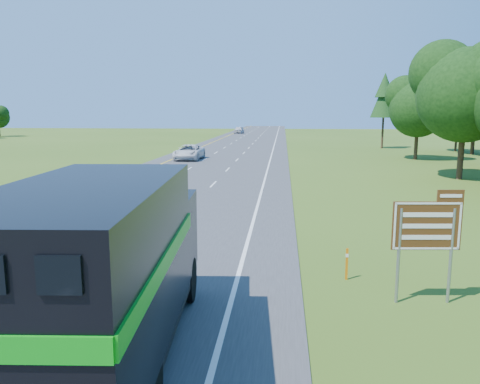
# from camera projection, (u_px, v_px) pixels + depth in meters

# --- Properties ---
(road) EXTENTS (15.00, 260.00, 0.04)m
(road) POSITION_uv_depth(u_px,v_px,m) (224.00, 157.00, 55.07)
(road) COLOR #38383A
(road) RESTS_ON ground
(lane_markings) EXTENTS (11.15, 260.00, 0.01)m
(lane_markings) POSITION_uv_depth(u_px,v_px,m) (224.00, 157.00, 55.07)
(lane_markings) COLOR yellow
(lane_markings) RESTS_ON road
(horse_truck) EXTENTS (3.38, 9.10, 3.95)m
(horse_truck) POSITION_uv_depth(u_px,v_px,m) (103.00, 271.00, 9.19)
(horse_truck) COLOR black
(horse_truck) RESTS_ON road
(white_suv) EXTENTS (2.87, 6.00, 1.65)m
(white_suv) POSITION_uv_depth(u_px,v_px,m) (189.00, 152.00, 52.12)
(white_suv) COLOR silver
(white_suv) RESTS_ON road
(far_car) EXTENTS (2.46, 5.23, 1.73)m
(far_car) POSITION_uv_depth(u_px,v_px,m) (239.00, 130.00, 117.95)
(far_car) COLOR #BCBCC3
(far_car) RESTS_ON road
(exit_sign) EXTENTS (1.88, 0.22, 3.19)m
(exit_sign) POSITION_uv_depth(u_px,v_px,m) (428.00, 230.00, 12.70)
(exit_sign) COLOR gray
(exit_sign) RESTS_ON ground
(delineator) EXTENTS (0.08, 0.05, 1.03)m
(delineator) POSITION_uv_depth(u_px,v_px,m) (347.00, 263.00, 14.73)
(delineator) COLOR orange
(delineator) RESTS_ON ground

